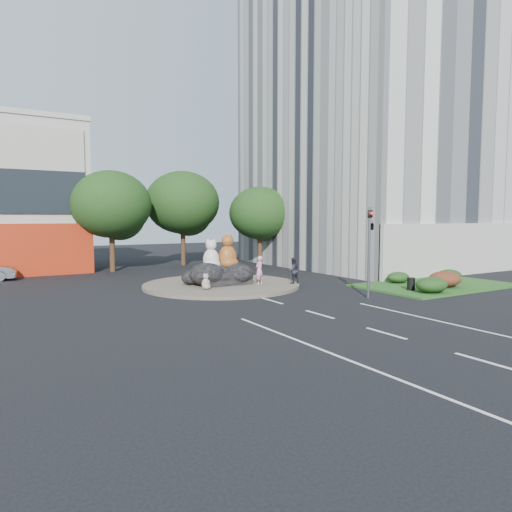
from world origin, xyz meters
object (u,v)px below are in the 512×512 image
(cat_tabby, at_px, (228,251))
(pedestrian_dark, at_px, (293,270))
(kitten_white, at_px, (244,277))
(pedestrian_pink, at_px, (259,270))
(kitten_calico, at_px, (206,281))
(litter_bin, at_px, (411,284))
(cat_white, at_px, (211,254))

(cat_tabby, bearing_deg, pedestrian_dark, -30.90)
(cat_tabby, bearing_deg, kitten_white, -25.82)
(cat_tabby, height_order, pedestrian_pink, cat_tabby)
(kitten_calico, height_order, kitten_white, kitten_calico)
(pedestrian_dark, height_order, litter_bin, pedestrian_dark)
(cat_tabby, bearing_deg, litter_bin, -39.76)
(cat_tabby, distance_m, kitten_calico, 3.42)
(cat_white, bearing_deg, pedestrian_dark, -0.20)
(cat_white, xyz_separation_m, kitten_white, (2.07, -0.67, -1.51))
(cat_tabby, xyz_separation_m, kitten_white, (0.94, -0.55, -1.67))
(kitten_calico, bearing_deg, cat_tabby, 72.25)
(litter_bin, bearing_deg, kitten_white, 134.38)
(cat_tabby, distance_m, pedestrian_pink, 2.45)
(cat_tabby, height_order, litter_bin, cat_tabby)
(cat_white, xyz_separation_m, kitten_calico, (-1.29, -1.97, -1.42))
(kitten_calico, relative_size, kitten_white, 1.23)
(cat_tabby, distance_m, kitten_white, 1.99)
(cat_white, bearing_deg, kitten_calico, -94.02)
(pedestrian_pink, height_order, litter_bin, pedestrian_pink)
(kitten_calico, distance_m, kitten_white, 3.60)
(kitten_white, bearing_deg, cat_tabby, 105.57)
(kitten_white, xyz_separation_m, pedestrian_pink, (0.47, -1.08, 0.50))
(cat_tabby, height_order, pedestrian_dark, cat_tabby)
(cat_white, xyz_separation_m, pedestrian_dark, (4.59, -2.57, -1.07))
(pedestrian_pink, bearing_deg, pedestrian_dark, 132.79)
(pedestrian_pink, xyz_separation_m, litter_bin, (6.75, -6.31, -0.60))
(kitten_calico, bearing_deg, litter_bin, 4.82)
(cat_tabby, height_order, kitten_white, cat_tabby)
(cat_white, height_order, cat_tabby, cat_tabby)
(pedestrian_pink, bearing_deg, litter_bin, 111.73)
(cat_tabby, xyz_separation_m, pedestrian_dark, (3.46, -2.45, -1.23))
(cat_tabby, xyz_separation_m, pedestrian_pink, (1.41, -1.62, -1.17))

